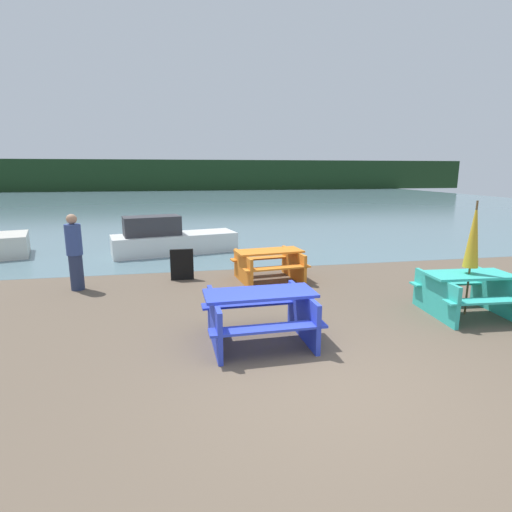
{
  "coord_description": "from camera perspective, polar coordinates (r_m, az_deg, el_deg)",
  "views": [
    {
      "loc": [
        -1.71,
        -4.22,
        2.59
      ],
      "look_at": [
        -0.17,
        3.75,
        0.85
      ],
      "focal_mm": 28.0,
      "sensor_mm": 36.0,
      "label": 1
    }
  ],
  "objects": [
    {
      "name": "person",
      "position": [
        9.57,
        -24.48,
        0.48
      ],
      "size": [
        0.34,
        0.34,
        1.68
      ],
      "color": "#283351",
      "rests_on": "ground_plane"
    },
    {
      "name": "picnic_table_blue",
      "position": [
        6.16,
        0.54,
        -8.02
      ],
      "size": [
        1.71,
        1.42,
        0.8
      ],
      "rotation": [
        0.0,
        0.0,
        0.03
      ],
      "color": "blue",
      "rests_on": "ground_plane"
    },
    {
      "name": "signboard",
      "position": [
        9.78,
        -10.54,
        -1.21
      ],
      "size": [
        0.55,
        0.08,
        0.75
      ],
      "color": "black",
      "rests_on": "ground_plane"
    },
    {
      "name": "picnic_table_teal",
      "position": [
        8.24,
        27.94,
        -4.35
      ],
      "size": [
        1.6,
        1.47,
        0.78
      ],
      "rotation": [
        0.0,
        0.0,
        -0.06
      ],
      "color": "#33B7A8",
      "rests_on": "ground_plane"
    },
    {
      "name": "boat",
      "position": [
        13.01,
        -12.2,
        2.34
      ],
      "size": [
        4.04,
        2.03,
        1.21
      ],
      "rotation": [
        0.0,
        0.0,
        0.21
      ],
      "color": "silver",
      "rests_on": "water"
    },
    {
      "name": "umbrella_gold",
      "position": [
        8.04,
        28.65,
        2.63
      ],
      "size": [
        0.26,
        0.26,
        2.08
      ],
      "color": "brown",
      "rests_on": "ground_plane"
    },
    {
      "name": "picnic_table_orange",
      "position": [
        9.53,
        1.85,
        -0.93
      ],
      "size": [
        1.72,
        1.56,
        0.74
      ],
      "rotation": [
        0.0,
        0.0,
        0.12
      ],
      "color": "orange",
      "rests_on": "ground_plane"
    },
    {
      "name": "water",
      "position": [
        35.42,
        -8.23,
        7.78
      ],
      "size": [
        60.0,
        50.0,
        0.0
      ],
      "color": "slate",
      "rests_on": "ground_plane"
    },
    {
      "name": "ground_plane",
      "position": [
        5.24,
        10.12,
        -17.75
      ],
      "size": [
        60.0,
        60.0,
        0.0
      ],
      "primitive_type": "plane",
      "color": "brown"
    },
    {
      "name": "far_treeline",
      "position": [
        55.32,
        -9.37,
        11.34
      ],
      "size": [
        80.0,
        1.6,
        4.0
      ],
      "color": "#193319",
      "rests_on": "water"
    }
  ]
}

